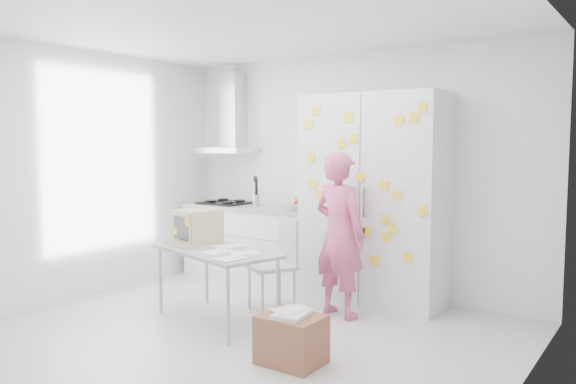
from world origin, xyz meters
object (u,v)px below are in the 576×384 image
Objects in this scene: person at (339,234)px; desk at (204,237)px; chair at (278,258)px; cardboard_box at (291,339)px.

person reaches higher than desk.
chair reaches higher than cardboard_box.
desk is 3.01× the size of cardboard_box.
desk reaches higher than chair.
person is at bearing 49.11° from desk.
person reaches higher than cardboard_box.
person is 1.14× the size of desk.
cardboard_box is (0.90, -1.07, -0.33)m from chair.
person is 3.42× the size of cardboard_box.
chair is (-0.60, -0.19, -0.28)m from person.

